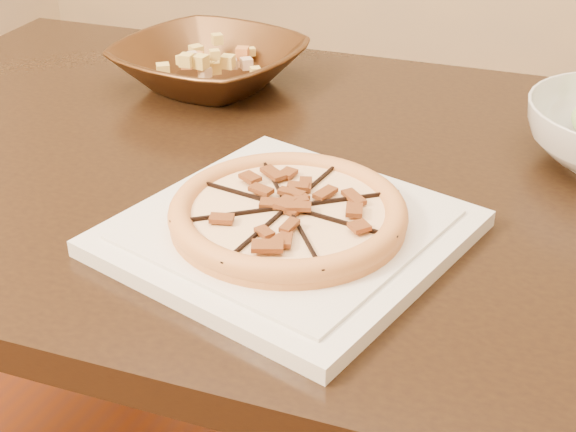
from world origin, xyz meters
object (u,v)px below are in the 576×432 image
at_px(pizza, 288,213).
at_px(dining_table, 283,234).
at_px(bronze_bowl, 210,65).
at_px(plate, 288,232).

bearing_deg(pizza, dining_table, 117.03).
relative_size(dining_table, bronze_bowl, 5.09).
height_order(plate, bronze_bowl, bronze_bowl).
height_order(pizza, bronze_bowl, bronze_bowl).
height_order(dining_table, bronze_bowl, bronze_bowl).
distance_m(dining_table, bronze_bowl, 0.31).
distance_m(dining_table, pizza, 0.24).
bearing_deg(bronze_bowl, plate, -49.99).
distance_m(pizza, bronze_bowl, 0.46).
relative_size(dining_table, pizza, 5.54).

